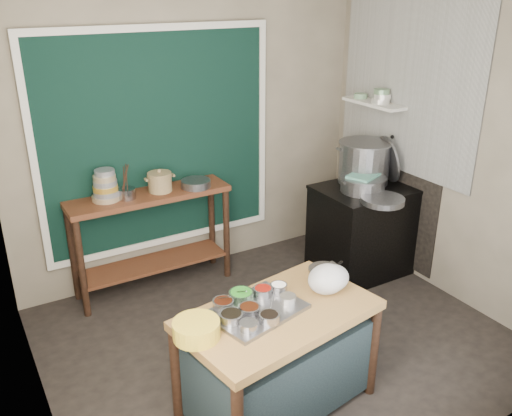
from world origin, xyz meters
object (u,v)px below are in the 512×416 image
utensil_cup (127,193)px  ceramic_crock (160,183)px  stove_block (363,231)px  stock_pot (364,162)px  prep_table (278,359)px  steamer (363,184)px  back_counter (152,241)px  yellow_basin (196,329)px  condiment_tray (256,310)px  saucepan (324,277)px

utensil_cup → ceramic_crock: bearing=4.7°
stove_block → stock_pot: size_ratio=1.74×
prep_table → steamer: steamer is taller
stock_pot → steamer: stock_pot is taller
back_counter → ceramic_crock: (0.11, -0.00, 0.55)m
stove_block → yellow_basin: bearing=-153.2°
condiment_tray → steamer: bearing=31.0°
utensil_cup → ceramic_crock: size_ratio=0.68×
stock_pot → steamer: 0.28m
stove_block → condiment_tray: bearing=-149.2°
yellow_basin → ceramic_crock: ceramic_crock is taller
prep_table → yellow_basin: bearing=169.7°
ceramic_crock → stove_block: bearing=-22.1°
yellow_basin → stock_pot: (2.38, 1.30, 0.28)m
back_counter → yellow_basin: size_ratio=5.19×
condiment_tray → steamer: size_ratio=1.31×
stock_pot → steamer: (-0.17, -0.19, -0.13)m
yellow_basin → stock_pot: stock_pot is taller
yellow_basin → stove_block: bearing=26.8°
prep_table → steamer: 2.08m
yellow_basin → stock_pot: 2.72m
prep_table → back_counter: (-0.15, 1.91, 0.10)m
saucepan → stock_pot: stock_pot is taller
prep_table → saucepan: saucepan is taller
stove_block → stock_pot: 0.67m
stove_block → stock_pot: (0.06, 0.14, 0.66)m
stove_block → utensil_cup: bearing=161.6°
stove_block → stock_pot: bearing=65.0°
condiment_tray → utensil_cup: (-0.22, 1.82, 0.23)m
stove_block → ceramic_crock: 2.02m
prep_table → stock_pot: stock_pot is taller
back_counter → yellow_basin: back_counter is taller
back_counter → ceramic_crock: ceramic_crock is taller
condiment_tray → steamer: steamer is taller
back_counter → utensil_cup: bearing=-171.9°
saucepan → ceramic_crock: (-0.48, 1.79, 0.21)m
stove_block → steamer: 0.54m
condiment_tray → saucepan: saucepan is taller
yellow_basin → saucepan: 1.01m
back_counter → saucepan: 1.92m
prep_table → saucepan: 0.63m
condiment_tray → stock_pot: bearing=32.9°
stove_block → saucepan: size_ratio=3.96×
ceramic_crock → steamer: 1.86m
back_counter → condiment_tray: size_ratio=2.51×
condiment_tray → ceramic_crock: (0.09, 1.85, 0.26)m
prep_table → condiment_tray: bearing=146.3°
utensil_cup → stock_pot: (2.17, -0.56, 0.09)m
back_counter → stove_block: 2.04m
saucepan → condiment_tray: bearing=164.0°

